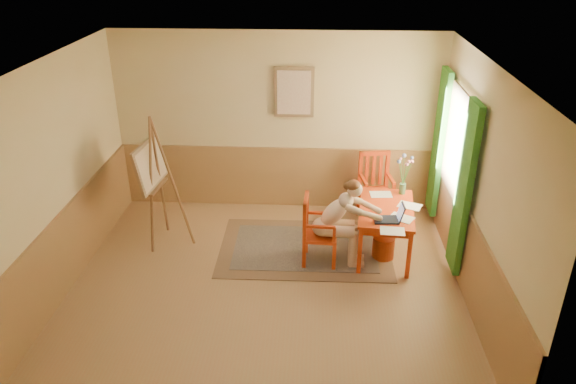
# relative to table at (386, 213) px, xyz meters

# --- Properties ---
(room) EXTENTS (5.04, 4.54, 2.84)m
(room) POSITION_rel_table_xyz_m (-1.57, -0.82, 0.77)
(room) COLOR #A57D50
(room) RESTS_ON ground
(wainscot) EXTENTS (5.00, 4.50, 1.00)m
(wainscot) POSITION_rel_table_xyz_m (-1.57, -0.03, -0.13)
(wainscot) COLOR tan
(wainscot) RESTS_ON room
(window) EXTENTS (0.12, 2.01, 2.20)m
(window) POSITION_rel_table_xyz_m (0.85, 0.28, 0.71)
(window) COLOR white
(window) RESTS_ON room
(wall_portrait) EXTENTS (0.60, 0.05, 0.76)m
(wall_portrait) POSITION_rel_table_xyz_m (-1.32, 1.38, 1.27)
(wall_portrait) COLOR #8D704D
(wall_portrait) RESTS_ON room
(rug) EXTENTS (2.42, 1.63, 0.02)m
(rug) POSITION_rel_table_xyz_m (-1.09, 0.06, -0.62)
(rug) COLOR #8C7251
(rug) RESTS_ON room
(table) EXTENTS (0.85, 1.27, 0.72)m
(table) POSITION_rel_table_xyz_m (0.00, 0.00, 0.00)
(table) COLOR red
(table) RESTS_ON room
(chair_left) EXTENTS (0.47, 0.45, 0.97)m
(chair_left) POSITION_rel_table_xyz_m (-0.93, -0.26, -0.15)
(chair_left) COLOR red
(chair_left) RESTS_ON room
(chair_back) EXTENTS (0.54, 0.56, 1.07)m
(chair_back) POSITION_rel_table_xyz_m (-0.05, 0.99, -0.09)
(chair_back) COLOR red
(chair_back) RESTS_ON room
(figure) EXTENTS (0.92, 0.41, 1.24)m
(figure) POSITION_rel_table_xyz_m (-0.63, -0.28, 0.05)
(figure) COLOR beige
(figure) RESTS_ON room
(laptop) EXTENTS (0.39, 0.25, 0.23)m
(laptop) POSITION_rel_table_xyz_m (0.01, -0.36, 0.14)
(laptop) COLOR #1E2338
(laptop) RESTS_ON table
(papers) EXTENTS (0.70, 1.26, 0.00)m
(papers) POSITION_rel_table_xyz_m (0.11, -0.12, 0.09)
(papers) COLOR white
(papers) RESTS_ON table
(vase) EXTENTS (0.27, 0.28, 0.57)m
(vase) POSITION_rel_table_xyz_m (0.27, 0.46, 0.35)
(vase) COLOR #3F724C
(vase) RESTS_ON table
(wastebasket) EXTENTS (0.39, 0.39, 0.32)m
(wastebasket) POSITION_rel_table_xyz_m (-0.01, -0.11, -0.47)
(wastebasket) COLOR #BF4318
(wastebasket) RESTS_ON room
(easel) EXTENTS (0.67, 0.85, 1.90)m
(easel) POSITION_rel_table_xyz_m (-3.19, 0.17, 0.49)
(easel) COLOR olive
(easel) RESTS_ON room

